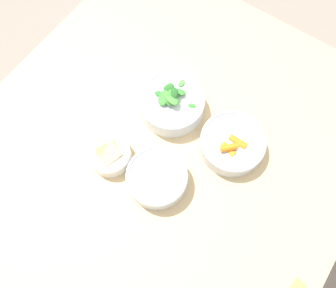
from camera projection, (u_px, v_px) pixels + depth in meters
ground_plane at (158, 208)px, 1.60m from camera, size 10.00×10.00×0.00m
dining_table at (152, 172)px, 1.00m from camera, size 1.31×1.07×0.73m
bowl_carrots at (232, 143)px, 0.91m from camera, size 0.18×0.18×0.07m
bowl_greens at (172, 103)px, 0.95m from camera, size 0.19×0.19×0.09m
bowl_beans_hotdog at (157, 178)px, 0.88m from camera, size 0.16×0.16×0.06m
bowl_cookies at (110, 155)px, 0.90m from camera, size 0.12×0.12×0.05m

